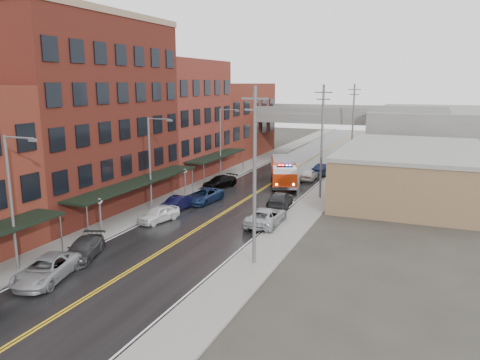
% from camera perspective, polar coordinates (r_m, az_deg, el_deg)
% --- Properties ---
extents(road, '(11.00, 160.00, 0.02)m').
position_cam_1_polar(road, '(48.28, 0.00, -2.81)').
color(road, black).
rests_on(road, ground).
extents(sidewalk_left, '(3.00, 160.00, 0.15)m').
position_cam_1_polar(sidewalk_left, '(51.40, -7.55, -1.93)').
color(sidewalk_left, slate).
rests_on(sidewalk_left, ground).
extents(sidewalk_right, '(3.00, 160.00, 0.15)m').
position_cam_1_polar(sidewalk_right, '(46.08, 8.44, -3.58)').
color(sidewalk_right, slate).
rests_on(sidewalk_right, ground).
extents(curb_left, '(0.30, 160.00, 0.15)m').
position_cam_1_polar(curb_left, '(50.61, -5.93, -2.11)').
color(curb_left, gray).
rests_on(curb_left, ground).
extents(curb_right, '(0.30, 160.00, 0.15)m').
position_cam_1_polar(curb_right, '(46.48, 6.47, -3.39)').
color(curb_right, gray).
rests_on(curb_right, ground).
extents(brick_building_b, '(9.00, 20.00, 18.00)m').
position_cam_1_polar(brick_building_b, '(47.80, -18.40, 7.38)').
color(brick_building_b, '#4C1914').
rests_on(brick_building_b, ground).
extents(brick_building_c, '(9.00, 15.00, 15.00)m').
position_cam_1_polar(brick_building_c, '(62.21, -7.74, 7.38)').
color(brick_building_c, maroon).
rests_on(brick_building_c, ground).
extents(brick_building_far, '(9.00, 20.00, 12.00)m').
position_cam_1_polar(brick_building_far, '(77.92, -1.23, 7.26)').
color(brick_building_far, brown).
rests_on(brick_building_far, ground).
extents(tan_building, '(14.00, 22.00, 5.00)m').
position_cam_1_polar(tan_building, '(54.11, 20.11, 0.76)').
color(tan_building, brown).
rests_on(tan_building, ground).
extents(right_far_block, '(18.00, 30.00, 8.00)m').
position_cam_1_polar(right_far_block, '(83.60, 22.50, 5.30)').
color(right_far_block, slate).
rests_on(right_far_block, ground).
extents(awning_1, '(2.60, 18.00, 3.09)m').
position_cam_1_polar(awning_1, '(45.09, -12.28, -0.25)').
color(awning_1, black).
rests_on(awning_1, ground).
extents(awning_2, '(2.60, 13.00, 3.09)m').
position_cam_1_polar(awning_2, '(60.05, -2.80, 2.98)').
color(awning_2, black).
rests_on(awning_2, ground).
extents(globe_lamp_1, '(0.44, 0.44, 3.12)m').
position_cam_1_polar(globe_lamp_1, '(39.17, -16.71, -3.33)').
color(globe_lamp_1, '#59595B').
rests_on(globe_lamp_1, ground).
extents(globe_lamp_2, '(0.44, 0.44, 3.12)m').
position_cam_1_polar(globe_lamp_2, '(50.48, -6.73, 0.44)').
color(globe_lamp_2, '#59595B').
rests_on(globe_lamp_2, ground).
extents(street_lamp_0, '(2.64, 0.22, 9.00)m').
position_cam_1_polar(street_lamp_0, '(33.01, -25.91, -1.69)').
color(street_lamp_0, '#59595B').
rests_on(street_lamp_0, ground).
extents(street_lamp_1, '(2.64, 0.22, 9.00)m').
position_cam_1_polar(street_lamp_1, '(44.99, -10.69, 2.64)').
color(street_lamp_1, '#59595B').
rests_on(street_lamp_1, ground).
extents(street_lamp_2, '(2.64, 0.22, 9.00)m').
position_cam_1_polar(street_lamp_2, '(58.91, -2.20, 4.97)').
color(street_lamp_2, '#59595B').
rests_on(street_lamp_2, ground).
extents(utility_pole_0, '(1.80, 0.24, 12.00)m').
position_cam_1_polar(utility_pole_0, '(30.69, 1.79, 0.71)').
color(utility_pole_0, '#59595B').
rests_on(utility_pole_0, ground).
extents(utility_pole_1, '(1.80, 0.24, 12.00)m').
position_cam_1_polar(utility_pole_1, '(49.69, 9.96, 4.83)').
color(utility_pole_1, '#59595B').
rests_on(utility_pole_1, ground).
extents(utility_pole_2, '(1.80, 0.24, 12.00)m').
position_cam_1_polar(utility_pole_2, '(69.26, 13.59, 6.62)').
color(utility_pole_2, '#59595B').
rests_on(utility_pole_2, ground).
extents(overpass, '(40.00, 10.00, 7.50)m').
position_cam_1_polar(overpass, '(77.52, 9.10, 7.08)').
color(overpass, slate).
rests_on(overpass, ground).
extents(fire_truck, '(5.70, 9.17, 3.20)m').
position_cam_1_polar(fire_truck, '(56.45, 5.31, 1.08)').
color(fire_truck, '#AE2808').
rests_on(fire_truck, ground).
extents(parked_car_left_2, '(3.62, 5.72, 1.47)m').
position_cam_1_polar(parked_car_left_2, '(32.16, -22.57, -10.04)').
color(parked_car_left_2, gray).
rests_on(parked_car_left_2, ground).
extents(parked_car_left_3, '(3.32, 5.06, 1.36)m').
position_cam_1_polar(parked_car_left_3, '(35.17, -18.52, -7.96)').
color(parked_car_left_3, '#2B2B2D').
rests_on(parked_car_left_3, ground).
extents(parked_car_left_4, '(2.66, 4.50, 1.44)m').
position_cam_1_polar(parked_car_left_4, '(42.43, -9.90, -4.07)').
color(parked_car_left_4, white).
rests_on(parked_car_left_4, ground).
extents(parked_car_left_5, '(1.84, 4.24, 1.36)m').
position_cam_1_polar(parked_car_left_5, '(45.74, -7.80, -2.89)').
color(parked_car_left_5, black).
rests_on(parked_car_left_5, ground).
extents(parked_car_left_6, '(2.87, 5.42, 1.45)m').
position_cam_1_polar(parked_car_left_6, '(48.50, -4.48, -1.91)').
color(parked_car_left_6, '#132549').
rests_on(parked_car_left_6, ground).
extents(parked_car_left_7, '(3.34, 5.15, 1.39)m').
position_cam_1_polar(parked_car_left_7, '(55.18, -2.49, -0.23)').
color(parked_car_left_7, black).
rests_on(parked_car_left_7, ground).
extents(parked_car_right_0, '(2.74, 5.71, 1.57)m').
position_cam_1_polar(parked_car_right_0, '(40.77, 3.20, -4.47)').
color(parked_car_right_0, '#A1A5A9').
rests_on(parked_car_right_0, ground).
extents(parked_car_right_1, '(2.80, 5.47, 1.52)m').
position_cam_1_polar(parked_car_right_1, '(46.73, 4.90, -2.40)').
color(parked_car_right_1, '#242527').
rests_on(parked_car_right_1, ground).
extents(parked_car_right_2, '(1.71, 4.23, 1.44)m').
position_cam_1_polar(parked_car_right_2, '(60.01, 8.43, 0.66)').
color(parked_car_right_2, white).
rests_on(parked_car_right_2, ground).
extents(parked_car_right_3, '(2.98, 5.07, 1.58)m').
position_cam_1_polar(parked_car_right_3, '(63.70, 10.43, 1.31)').
color(parked_car_right_3, black).
rests_on(parked_car_right_3, ground).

